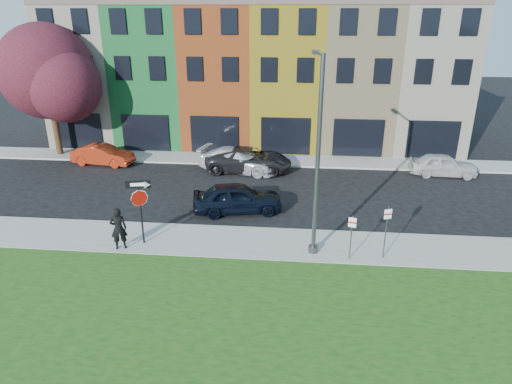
# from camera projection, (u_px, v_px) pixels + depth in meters

# --- Properties ---
(ground) EXTENTS (120.00, 120.00, 0.00)m
(ground) POSITION_uv_depth(u_px,v_px,m) (270.00, 283.00, 17.48)
(ground) COLOR black
(ground) RESTS_ON ground
(sidewalk_near) EXTENTS (40.00, 3.00, 0.12)m
(sidewalk_near) POSITION_uv_depth(u_px,v_px,m) (320.00, 246.00, 20.05)
(sidewalk_near) COLOR gray
(sidewalk_near) RESTS_ON ground
(sidewalk_far) EXTENTS (40.00, 2.40, 0.12)m
(sidewalk_far) POSITION_uv_depth(u_px,v_px,m) (241.00, 159.00, 31.57)
(sidewalk_far) COLOR gray
(sidewalk_far) RESTS_ON ground
(rowhouse_block) EXTENTS (30.00, 10.12, 10.00)m
(rowhouse_block) POSITION_uv_depth(u_px,v_px,m) (256.00, 75.00, 35.39)
(rowhouse_block) COLOR beige
(rowhouse_block) RESTS_ON ground
(stop_sign) EXTENTS (1.04, 0.24, 2.95)m
(stop_sign) POSITION_uv_depth(u_px,v_px,m) (140.00, 199.00, 19.42)
(stop_sign) COLOR black
(stop_sign) RESTS_ON sidewalk_near
(man) EXTENTS (0.98, 0.89, 1.89)m
(man) POSITION_uv_depth(u_px,v_px,m) (119.00, 228.00, 19.41)
(man) COLOR black
(man) RESTS_ON sidewalk_near
(sedan_near) EXTENTS (3.68, 5.30, 1.55)m
(sedan_near) POSITION_uv_depth(u_px,v_px,m) (238.00, 198.00, 23.29)
(sedan_near) COLOR black
(sedan_near) RESTS_ON ground
(parked_car_red) EXTENTS (2.33, 4.41, 1.35)m
(parked_car_red) POSITION_uv_depth(u_px,v_px,m) (103.00, 155.00, 30.50)
(parked_car_red) COLOR maroon
(parked_car_red) RESTS_ON ground
(parked_car_silver) EXTENTS (4.48, 6.08, 1.48)m
(parked_car_silver) POSITION_uv_depth(u_px,v_px,m) (239.00, 160.00, 29.22)
(parked_car_silver) COLOR silver
(parked_car_silver) RESTS_ON ground
(parked_car_dark) EXTENTS (2.58, 5.50, 1.52)m
(parked_car_dark) POSITION_uv_depth(u_px,v_px,m) (249.00, 160.00, 29.23)
(parked_car_dark) COLOR black
(parked_car_dark) RESTS_ON ground
(parked_car_white) EXTENTS (2.07, 4.24, 1.39)m
(parked_car_white) POSITION_uv_depth(u_px,v_px,m) (444.00, 165.00, 28.48)
(parked_car_white) COLOR silver
(parked_car_white) RESTS_ON ground
(street_lamp) EXTENTS (0.57, 2.58, 8.16)m
(street_lamp) POSITION_uv_depth(u_px,v_px,m) (317.00, 158.00, 18.10)
(street_lamp) COLOR #46494B
(street_lamp) RESTS_ON sidewalk_near
(parking_sign_a) EXTENTS (0.31, 0.13, 1.96)m
(parking_sign_a) POSITION_uv_depth(u_px,v_px,m) (351.00, 232.00, 18.43)
(parking_sign_a) COLOR #46494B
(parking_sign_a) RESTS_ON sidewalk_near
(parking_sign_b) EXTENTS (0.31, 0.13, 2.33)m
(parking_sign_b) POSITION_uv_depth(u_px,v_px,m) (386.00, 226.00, 18.47)
(parking_sign_b) COLOR #46494B
(parking_sign_b) RESTS_ON sidewalk_near
(tree_purple) EXTENTS (7.59, 6.64, 8.90)m
(tree_purple) POSITION_uv_depth(u_px,v_px,m) (49.00, 74.00, 30.61)
(tree_purple) COLOR black
(tree_purple) RESTS_ON sidewalk_far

